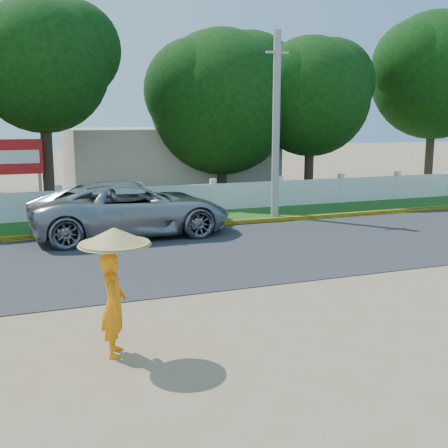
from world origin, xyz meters
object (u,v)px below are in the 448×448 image
at_px(utility_pole, 276,126).
at_px(billboard, 8,161).
at_px(vehicle, 131,209).
at_px(monk_with_parasol, 114,273).

relative_size(utility_pole, billboard, 2.33).
relative_size(vehicle, monk_with_parasol, 3.04).
bearing_deg(utility_pole, monk_with_parasol, -126.83).
relative_size(monk_with_parasol, billboard, 0.71).
bearing_deg(monk_with_parasol, utility_pole, 53.17).
bearing_deg(vehicle, utility_pole, -77.01).
distance_m(vehicle, billboard, 6.10).
xyz_separation_m(utility_pole, vehicle, (-5.83, -1.54, -2.55)).
height_order(vehicle, billboard, billboard).
bearing_deg(vehicle, billboard, 35.40).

